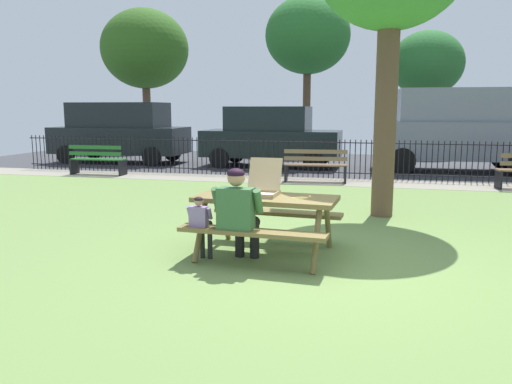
# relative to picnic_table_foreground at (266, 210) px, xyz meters

# --- Properties ---
(ground) EXTENTS (28.00, 11.88, 0.02)m
(ground) POSITION_rel_picnic_table_foreground_xyz_m (0.79, 1.60, -0.61)
(ground) COLOR olive
(cobblestone_walkway) EXTENTS (28.00, 1.40, 0.01)m
(cobblestone_walkway) POSITION_rel_picnic_table_foreground_xyz_m (0.79, 6.84, -0.60)
(cobblestone_walkway) COLOR gray
(street_asphalt) EXTENTS (28.00, 7.60, 0.01)m
(street_asphalt) POSITION_rel_picnic_table_foreground_xyz_m (0.79, 11.34, -0.60)
(street_asphalt) COLOR #38383D
(picnic_table_foreground) EXTENTS (1.89, 1.60, 0.79)m
(picnic_table_foreground) POSITION_rel_picnic_table_foreground_xyz_m (0.00, 0.00, 0.00)
(picnic_table_foreground) COLOR brown
(picnic_table_foreground) RESTS_ON ground
(pizza_box_open) EXTENTS (0.46, 0.56, 0.46)m
(pizza_box_open) POSITION_rel_picnic_table_foreground_xyz_m (-0.07, 0.11, 0.28)
(pizza_box_open) COLOR tan
(pizza_box_open) RESTS_ON picnic_table_foreground
(pizza_slice_on_table) EXTENTS (0.23, 0.16, 0.02)m
(pizza_slice_on_table) POSITION_rel_picnic_table_foreground_xyz_m (0.48, 0.02, 0.18)
(pizza_slice_on_table) COLOR #F9CE58
(pizza_slice_on_table) RESTS_ON picnic_table_foreground
(adult_at_table) EXTENTS (0.62, 0.61, 1.19)m
(adult_at_table) POSITION_rel_picnic_table_foreground_xyz_m (-0.23, -0.49, 0.06)
(adult_at_table) COLOR black
(adult_at_table) RESTS_ON ground
(child_at_table) EXTENTS (0.32, 0.32, 0.83)m
(child_at_table) POSITION_rel_picnic_table_foreground_xyz_m (-0.71, -0.49, -0.09)
(child_at_table) COLOR #262626
(child_at_table) RESTS_ON ground
(iron_fence_streetside) EXTENTS (20.03, 0.03, 1.06)m
(iron_fence_streetside) POSITION_rel_picnic_table_foreground_xyz_m (0.79, 7.54, -0.06)
(iron_fence_streetside) COLOR black
(iron_fence_streetside) RESTS_ON ground
(park_bench_left) EXTENTS (1.61, 0.50, 0.85)m
(park_bench_left) POSITION_rel_picnic_table_foreground_xyz_m (-6.40, 6.70, -0.18)
(park_bench_left) COLOR #256428
(park_bench_left) RESTS_ON ground
(park_bench_center) EXTENTS (1.63, 0.59, 0.85)m
(park_bench_center) POSITION_rel_picnic_table_foreground_xyz_m (-0.17, 6.70, -0.18)
(park_bench_center) COLOR brown
(park_bench_center) RESTS_ON ground
(parked_car_far_left) EXTENTS (4.64, 2.04, 2.08)m
(parked_car_far_left) POSITION_rel_picnic_table_foreground_xyz_m (-7.39, 9.87, 0.50)
(parked_car_far_left) COLOR black
(parked_car_far_left) RESTS_ON ground
(parked_car_left) EXTENTS (4.43, 1.96, 1.94)m
(parked_car_left) POSITION_rel_picnic_table_foreground_xyz_m (-2.02, 9.87, 0.41)
(parked_car_left) COLOR black
(parked_car_left) RESTS_ON ground
(parked_car_center) EXTENTS (4.76, 2.20, 2.46)m
(parked_car_center) POSITION_rel_picnic_table_foreground_xyz_m (3.64, 9.87, 0.71)
(parked_car_center) COLOR slate
(parked_car_center) RESTS_ON ground
(far_tree_left) EXTENTS (3.98, 3.98, 6.37)m
(far_tree_left) POSITION_rel_picnic_table_foreground_xyz_m (-9.20, 15.84, 3.96)
(far_tree_left) COLOR brown
(far_tree_left) RESTS_ON ground
(far_tree_midleft) EXTENTS (3.59, 3.59, 6.56)m
(far_tree_midleft) POSITION_rel_picnic_table_foreground_xyz_m (-1.70, 15.84, 4.31)
(far_tree_midleft) COLOR brown
(far_tree_midleft) RESTS_ON ground
(far_tree_center) EXTENTS (2.91, 2.91, 4.99)m
(far_tree_center) POSITION_rel_picnic_table_foreground_xyz_m (3.18, 15.84, 3.02)
(far_tree_center) COLOR brown
(far_tree_center) RESTS_ON ground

